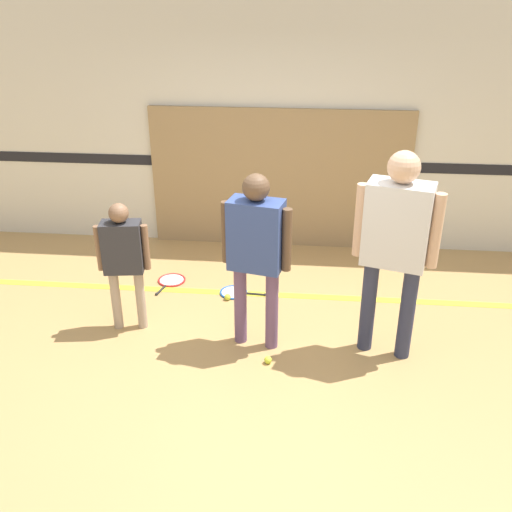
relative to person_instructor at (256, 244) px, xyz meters
name	(u,v)px	position (x,y,z in m)	size (l,w,h in m)	color
ground_plane	(245,357)	(-0.07, -0.23, -0.99)	(16.00, 16.00, 0.00)	tan
wall_back	(268,114)	(-0.07, 2.25, 0.60)	(16.00, 0.07, 3.20)	silver
wall_panel	(279,180)	(0.07, 2.19, -0.15)	(3.06, 0.05, 1.68)	#9E7F56
floor_stripe	(257,294)	(-0.07, 0.89, -0.99)	(14.40, 0.10, 0.01)	yellow
person_instructor	(256,244)	(0.00, 0.00, 0.00)	(0.60, 0.34, 1.60)	#6B4C70
person_student_left	(123,254)	(-1.21, 0.15, -0.22)	(0.47, 0.24, 1.25)	tan
person_student_right	(396,235)	(1.14, -0.02, 0.14)	(0.67, 0.42, 1.83)	#2D334C
racket_spare_on_floor	(235,292)	(-0.31, 0.89, -0.98)	(0.51, 0.31, 0.03)	blue
racket_second_spare	(171,281)	(-1.04, 1.08, -0.98)	(0.37, 0.53, 0.03)	red
tennis_ball_near_instructor	(268,360)	(0.13, -0.29, -0.96)	(0.07, 0.07, 0.07)	#CCE038
tennis_ball_by_spare_racket	(228,297)	(-0.37, 0.74, -0.96)	(0.07, 0.07, 0.07)	#CCE038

